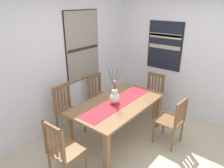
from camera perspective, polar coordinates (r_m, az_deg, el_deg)
ground_plane at (r=3.67m, az=8.38°, el=-19.43°), size 6.40×6.40×0.03m
wall_back at (r=4.13m, az=-13.34°, el=6.69°), size 6.40×0.12×2.70m
wall_side at (r=4.61m, az=21.40°, el=7.34°), size 0.12×6.40×2.70m
dining_table at (r=3.72m, az=1.68°, el=-6.43°), size 1.73×0.95×0.73m
table_runner at (r=3.67m, az=1.70°, el=-4.96°), size 1.59×0.36×0.01m
centerpiece_vase at (r=3.58m, az=0.73°, el=-3.47°), size 0.19×0.32×0.70m
chair_0 at (r=3.79m, az=16.13°, el=-9.50°), size 0.44×0.44×0.89m
chair_1 at (r=4.71m, az=10.93°, el=-2.46°), size 0.42×0.42×0.91m
chair_2 at (r=4.58m, az=-3.59°, el=-2.91°), size 0.43×0.43×0.90m
chair_3 at (r=4.00m, az=-12.09°, el=-6.83°), size 0.45×0.45×0.97m
chair_4 at (r=3.07m, az=-13.24°, el=-17.11°), size 0.43×0.43×0.95m
painting_on_back_wall at (r=4.34m, az=-8.08°, el=10.21°), size 0.89×0.05×1.40m
painting_on_side_wall at (r=4.74m, az=14.19°, el=10.09°), size 0.05×0.78×1.03m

